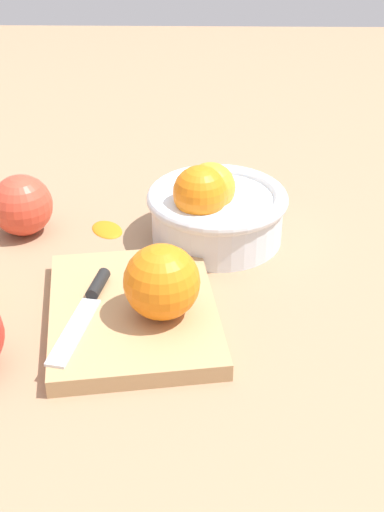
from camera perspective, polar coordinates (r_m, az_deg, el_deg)
ground_plane at (r=0.82m, az=-5.94°, el=-2.23°), size 2.40×2.40×0.00m
bowl at (r=0.88m, az=1.85°, el=3.88°), size 0.18×0.18×0.11m
cutting_board at (r=0.75m, az=-4.80°, el=-4.55°), size 0.25×0.21×0.02m
orange_on_board at (r=0.71m, az=-2.47°, el=-2.12°), size 0.08×0.08×0.08m
knife at (r=0.75m, az=-8.41°, el=-3.81°), size 0.16×0.05×0.01m
apple_front_left at (r=0.92m, az=-13.66°, el=4.03°), size 0.08×0.08×0.08m
citrus_peel at (r=0.92m, az=-6.92°, el=2.33°), size 0.06×0.06×0.01m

